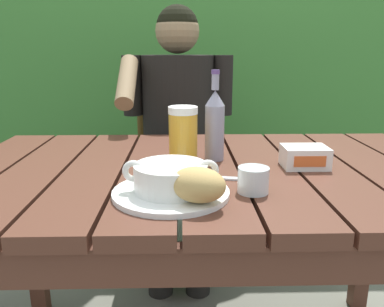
# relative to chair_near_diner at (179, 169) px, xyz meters

# --- Properties ---
(dining_table) EXTENTS (1.42, 0.84, 0.75)m
(dining_table) POSITION_rel_chair_near_diner_xyz_m (0.09, -0.85, 0.18)
(dining_table) COLOR #502B1E
(dining_table) RESTS_ON ground_plane
(hedge_backdrop) EXTENTS (3.05, 0.97, 2.58)m
(hedge_backdrop) POSITION_rel_chair_near_diner_xyz_m (0.18, 0.82, 0.71)
(hedge_backdrop) COLOR #3B7831
(hedge_backdrop) RESTS_ON ground_plane
(chair_near_diner) EXTENTS (0.44, 0.43, 0.95)m
(chair_near_diner) POSITION_rel_chair_near_diner_xyz_m (0.00, 0.00, 0.00)
(chair_near_diner) COLOR #483412
(chair_near_diner) RESTS_ON ground_plane
(person_eating) EXTENTS (0.48, 0.47, 1.26)m
(person_eating) POSITION_rel_chair_near_diner_xyz_m (-0.00, -0.20, 0.26)
(person_eating) COLOR black
(person_eating) RESTS_ON ground_plane
(serving_plate) EXTENTS (0.26, 0.26, 0.01)m
(serving_plate) POSITION_rel_chair_near_diner_xyz_m (-0.01, -1.08, 0.28)
(serving_plate) COLOR white
(serving_plate) RESTS_ON dining_table
(soup_bowl) EXTENTS (0.21, 0.16, 0.07)m
(soup_bowl) POSITION_rel_chair_near_diner_xyz_m (-0.01, -1.08, 0.32)
(soup_bowl) COLOR white
(soup_bowl) RESTS_ON serving_plate
(bread_roll) EXTENTS (0.14, 0.13, 0.07)m
(bread_roll) POSITION_rel_chair_near_diner_xyz_m (0.05, -1.14, 0.32)
(bread_roll) COLOR tan
(bread_roll) RESTS_ON serving_plate
(beer_glass) EXTENTS (0.08, 0.08, 0.17)m
(beer_glass) POSITION_rel_chair_near_diner_xyz_m (0.02, -0.83, 0.36)
(beer_glass) COLOR gold
(beer_glass) RESTS_ON dining_table
(beer_bottle) EXTENTS (0.06, 0.06, 0.26)m
(beer_bottle) POSITION_rel_chair_near_diner_xyz_m (0.11, -0.79, 0.38)
(beer_bottle) COLOR gray
(beer_bottle) RESTS_ON dining_table
(water_glass_small) EXTENTS (0.07, 0.07, 0.06)m
(water_glass_small) POSITION_rel_chair_near_diner_xyz_m (0.18, -1.06, 0.31)
(water_glass_small) COLOR silver
(water_glass_small) RESTS_ON dining_table
(butter_tub) EXTENTS (0.12, 0.09, 0.06)m
(butter_tub) POSITION_rel_chair_near_diner_xyz_m (0.36, -0.87, 0.30)
(butter_tub) COLOR white
(butter_tub) RESTS_ON dining_table
(table_knife) EXTENTS (0.15, 0.04, 0.01)m
(table_knife) POSITION_rel_chair_near_diner_xyz_m (0.11, -0.97, 0.28)
(table_knife) COLOR silver
(table_knife) RESTS_ON dining_table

